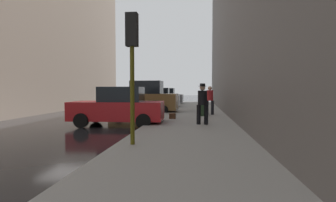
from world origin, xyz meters
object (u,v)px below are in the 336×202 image
object	(u,v)px
parked_red_hatchback	(119,107)
parked_silver_sedan	(156,99)
pedestrian_with_fedora	(202,102)
parked_gray_coupe	(164,97)
parked_bronze_suv	(145,99)
pedestrian_in_red_jacket	(210,99)
fire_hydrant	(173,105)
rolling_suitcase	(202,110)
traffic_light	(132,50)
duffel_bag	(173,116)

from	to	relation	value
parked_red_hatchback	parked_silver_sedan	size ratio (longest dim) A/B	1.00
parked_silver_sedan	pedestrian_with_fedora	xyz separation A→B (m)	(3.85, -11.57, 0.29)
parked_silver_sedan	parked_gray_coupe	distance (m)	5.27
parked_silver_sedan	pedestrian_with_fedora	world-z (taller)	pedestrian_with_fedora
parked_bronze_suv	pedestrian_in_red_jacket	distance (m)	4.76
fire_hydrant	rolling_suitcase	world-z (taller)	rolling_suitcase
traffic_light	parked_silver_sedan	bearing A→B (deg)	96.64
parked_silver_sedan	duffel_bag	bearing A→B (deg)	-76.06
parked_bronze_suv	parked_gray_coupe	xyz separation A→B (m)	(0.00, 10.44, -0.18)
parked_gray_coupe	parked_bronze_suv	bearing A→B (deg)	-90.00
parked_gray_coupe	rolling_suitcase	size ratio (longest dim) A/B	4.06
parked_bronze_suv	pedestrian_with_fedora	world-z (taller)	parked_bronze_suv
parked_silver_sedan	duffel_bag	size ratio (longest dim) A/B	9.68
parked_silver_sedan	traffic_light	size ratio (longest dim) A/B	1.18
pedestrian_in_red_jacket	pedestrian_with_fedora	xyz separation A→B (m)	(-0.52, -4.51, 0.03)
parked_silver_sedan	fire_hydrant	size ratio (longest dim) A/B	6.05
fire_hydrant	pedestrian_with_fedora	bearing A→B (deg)	-75.23
pedestrian_with_fedora	parked_red_hatchback	bearing A→B (deg)	174.92
traffic_light	pedestrian_with_fedora	xyz separation A→B (m)	(2.00, 4.36, -1.62)
parked_silver_sedan	duffel_bag	xyz separation A→B (m)	(2.35, -9.46, -0.56)
parked_bronze_suv	rolling_suitcase	size ratio (longest dim) A/B	4.46
parked_bronze_suv	fire_hydrant	bearing A→B (deg)	37.02
parked_bronze_suv	parked_gray_coupe	bearing A→B (deg)	90.00
parked_red_hatchback	parked_bronze_suv	distance (m)	6.07
parked_silver_sedan	pedestrian_in_red_jacket	size ratio (longest dim) A/B	2.49
pedestrian_in_red_jacket	parked_bronze_suv	bearing A→B (deg)	156.59
fire_hydrant	duffel_bag	size ratio (longest dim) A/B	1.60
parked_bronze_suv	traffic_light	world-z (taller)	traffic_light
fire_hydrant	duffel_bag	world-z (taller)	fire_hydrant
traffic_light	pedestrian_in_red_jacket	xyz separation A→B (m)	(2.52, 8.87, -1.65)
parked_red_hatchback	pedestrian_with_fedora	xyz separation A→B (m)	(3.85, -0.34, 0.29)
pedestrian_with_fedora	fire_hydrant	bearing A→B (deg)	104.77
rolling_suitcase	traffic_light	bearing A→B (deg)	-104.11
parked_silver_sedan	fire_hydrant	distance (m)	4.23
parked_gray_coupe	fire_hydrant	bearing A→B (deg)	-78.76
pedestrian_with_fedora	duffel_bag	bearing A→B (deg)	125.41
parked_bronze_suv	duffel_bag	world-z (taller)	parked_bronze_suv
parked_red_hatchback	rolling_suitcase	size ratio (longest dim) A/B	4.10
fire_hydrant	parked_bronze_suv	bearing A→B (deg)	-142.98
pedestrian_with_fedora	parked_bronze_suv	bearing A→B (deg)	121.02
parked_bronze_suv	pedestrian_in_red_jacket	bearing A→B (deg)	-23.41
parked_silver_sedan	rolling_suitcase	world-z (taller)	parked_silver_sedan
parked_silver_sedan	parked_red_hatchback	bearing A→B (deg)	-90.00
parked_bronze_suv	rolling_suitcase	bearing A→B (deg)	-33.99
parked_bronze_suv	pedestrian_with_fedora	bearing A→B (deg)	-58.98
parked_gray_coupe	fire_hydrant	world-z (taller)	parked_gray_coupe
rolling_suitcase	duffel_bag	bearing A→B (deg)	-132.99
parked_silver_sedan	rolling_suitcase	size ratio (longest dim) A/B	4.09
pedestrian_with_fedora	rolling_suitcase	world-z (taller)	pedestrian_with_fedora
pedestrian_with_fedora	parked_silver_sedan	bearing A→B (deg)	108.41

